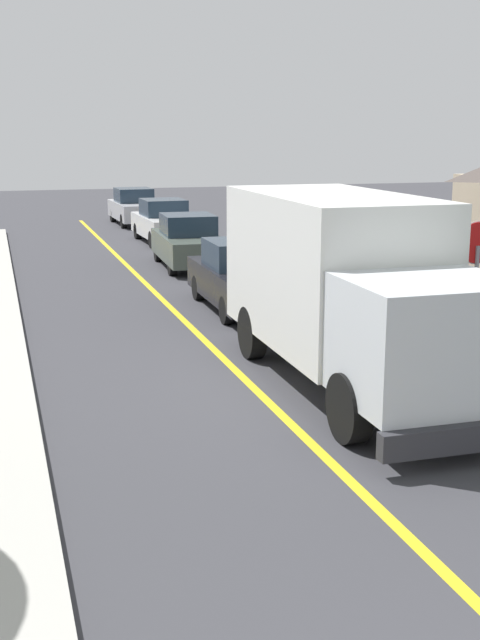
% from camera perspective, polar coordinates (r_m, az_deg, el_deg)
% --- Properties ---
extents(centre_line_yellow, '(0.16, 56.00, 0.01)m').
position_cam_1_polar(centre_line_yellow, '(13.66, 1.26, -5.05)').
color(centre_line_yellow, gold).
rests_on(centre_line_yellow, ground).
extents(box_truck, '(2.45, 7.20, 3.20)m').
position_cam_1_polar(box_truck, '(13.85, 7.47, 2.62)').
color(box_truck, silver).
rests_on(box_truck, ground).
extents(parked_car_near, '(1.86, 4.42, 1.67)m').
position_cam_1_polar(parked_car_near, '(19.83, 0.19, 3.02)').
color(parked_car_near, black).
rests_on(parked_car_near, ground).
extents(parked_car_mid, '(1.99, 4.47, 1.67)m').
position_cam_1_polar(parked_car_mid, '(26.15, -3.60, 5.45)').
color(parked_car_mid, '#4C564C').
rests_on(parked_car_mid, ground).
extents(parked_car_far, '(1.92, 4.45, 1.67)m').
position_cam_1_polar(parked_car_far, '(32.12, -5.32, 6.84)').
color(parked_car_far, silver).
rests_on(parked_car_far, ground).
extents(parked_car_furthest, '(1.91, 4.45, 1.67)m').
position_cam_1_polar(parked_car_furthest, '(38.59, -7.39, 7.82)').
color(parked_car_furthest, '#B7B7BC').
rests_on(parked_car_furthest, ground).
extents(parked_van_across, '(1.86, 4.43, 1.67)m').
position_cam_1_polar(parked_van_across, '(20.10, 10.86, 2.93)').
color(parked_van_across, '#B7B7BC').
rests_on(parked_van_across, ground).
extents(stop_sign, '(0.80, 0.10, 2.65)m').
position_cam_1_polar(stop_sign, '(15.70, 16.19, 3.77)').
color(stop_sign, gray).
rests_on(stop_sign, ground).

